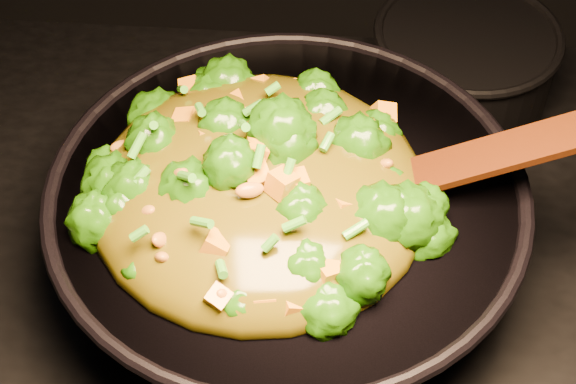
# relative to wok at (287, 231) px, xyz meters

# --- Properties ---
(wok) EXTENTS (0.50, 0.50, 0.13)m
(wok) POSITION_rel_wok_xyz_m (0.00, 0.00, 0.00)
(wok) COLOR black
(wok) RESTS_ON stovetop
(stir_fry) EXTENTS (0.37, 0.37, 0.11)m
(stir_fry) POSITION_rel_wok_xyz_m (-0.03, -0.01, 0.12)
(stir_fry) COLOR #205B06
(stir_fry) RESTS_ON wok
(spatula) EXTENTS (0.28, 0.07, 0.12)m
(spatula) POSITION_rel_wok_xyz_m (0.18, 0.01, 0.11)
(spatula) COLOR #3C1105
(spatula) RESTS_ON wok
(back_pot) EXTENTS (0.23, 0.23, 0.12)m
(back_pot) POSITION_rel_wok_xyz_m (0.19, 0.27, -0.00)
(back_pot) COLOR black
(back_pot) RESTS_ON stovetop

